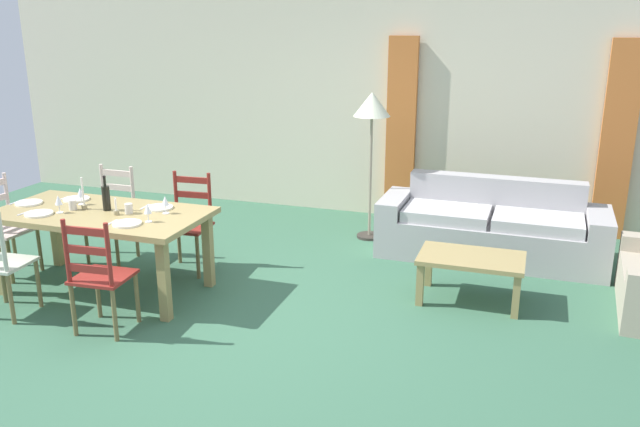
{
  "coord_description": "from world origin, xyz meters",
  "views": [
    {
      "loc": [
        2.28,
        -4.56,
        2.41
      ],
      "look_at": [
        0.54,
        0.65,
        0.75
      ],
      "focal_mm": 36.64,
      "sensor_mm": 36.0,
      "label": 1
    }
  ],
  "objects_px": {
    "standing_lamp": "(372,113)",
    "wine_glass_far_left": "(80,193)",
    "dining_chair_far_right": "(189,223)",
    "couch": "(491,229)",
    "dining_chair_head_west": "(4,227)",
    "wine_glass_near_left": "(58,201)",
    "coffee_cup_secondary": "(73,205)",
    "wine_glass_near_right": "(148,209)",
    "dining_table": "(101,221)",
    "dining_chair_far_left": "(113,214)",
    "coffee_table": "(471,263)",
    "coffee_cup_primary": "(129,209)",
    "wine_glass_far_right": "(165,201)",
    "wine_bottle": "(106,197)",
    "dining_chair_near_right": "(99,276)"
  },
  "relations": [
    {
      "from": "wine_glass_near_left",
      "to": "coffee_cup_primary",
      "type": "bearing_deg",
      "value": 16.79
    },
    {
      "from": "dining_chair_far_left",
      "to": "coffee_table",
      "type": "distance_m",
      "value": 3.6
    },
    {
      "from": "dining_chair_far_left",
      "to": "couch",
      "type": "bearing_deg",
      "value": 19.38
    },
    {
      "from": "dining_table",
      "to": "dining_chair_head_west",
      "type": "bearing_deg",
      "value": 178.18
    },
    {
      "from": "dining_chair_head_west",
      "to": "wine_glass_near_right",
      "type": "distance_m",
      "value": 1.78
    },
    {
      "from": "dining_chair_near_right",
      "to": "wine_glass_near_right",
      "type": "distance_m",
      "value": 0.71
    },
    {
      "from": "coffee_cup_secondary",
      "to": "standing_lamp",
      "type": "distance_m",
      "value": 3.18
    },
    {
      "from": "dining_chair_head_west",
      "to": "wine_glass_near_left",
      "type": "relative_size",
      "value": 5.96
    },
    {
      "from": "dining_table",
      "to": "couch",
      "type": "xyz_separation_m",
      "value": [
        3.27,
        2.02,
        -0.37
      ]
    },
    {
      "from": "dining_table",
      "to": "standing_lamp",
      "type": "distance_m",
      "value": 3.02
    },
    {
      "from": "coffee_table",
      "to": "wine_glass_near_right",
      "type": "bearing_deg",
      "value": -160.21
    },
    {
      "from": "dining_table",
      "to": "dining_chair_head_west",
      "type": "relative_size",
      "value": 1.98
    },
    {
      "from": "wine_bottle",
      "to": "wine_glass_far_right",
      "type": "relative_size",
      "value": 1.96
    },
    {
      "from": "dining_chair_far_left",
      "to": "wine_glass_far_right",
      "type": "distance_m",
      "value": 1.23
    },
    {
      "from": "dining_chair_near_right",
      "to": "coffee_table",
      "type": "distance_m",
      "value": 3.1
    },
    {
      "from": "standing_lamp",
      "to": "wine_glass_far_right",
      "type": "bearing_deg",
      "value": -122.63
    },
    {
      "from": "dining_chair_far_left",
      "to": "wine_bottle",
      "type": "xyz_separation_m",
      "value": [
        0.45,
        -0.67,
        0.39
      ]
    },
    {
      "from": "wine_glass_near_right",
      "to": "coffee_cup_primary",
      "type": "bearing_deg",
      "value": 151.85
    },
    {
      "from": "dining_chair_head_west",
      "to": "dining_table",
      "type": "bearing_deg",
      "value": -1.82
    },
    {
      "from": "wine_glass_far_left",
      "to": "coffee_cup_secondary",
      "type": "distance_m",
      "value": 0.18
    },
    {
      "from": "wine_glass_near_right",
      "to": "wine_glass_far_left",
      "type": "relative_size",
      "value": 1.0
    },
    {
      "from": "dining_chair_head_west",
      "to": "coffee_cup_secondary",
      "type": "relative_size",
      "value": 10.67
    },
    {
      "from": "wine_glass_far_left",
      "to": "standing_lamp",
      "type": "height_order",
      "value": "standing_lamp"
    },
    {
      "from": "coffee_table",
      "to": "dining_table",
      "type": "bearing_deg",
      "value": -165.78
    },
    {
      "from": "wine_glass_near_left",
      "to": "coffee_cup_secondary",
      "type": "xyz_separation_m",
      "value": [
        0.05,
        0.12,
        -0.07
      ]
    },
    {
      "from": "wine_glass_near_left",
      "to": "wine_glass_far_right",
      "type": "xyz_separation_m",
      "value": [
        0.9,
        0.28,
        0.0
      ]
    },
    {
      "from": "wine_glass_far_right",
      "to": "coffee_cup_secondary",
      "type": "relative_size",
      "value": 1.79
    },
    {
      "from": "wine_glass_far_left",
      "to": "standing_lamp",
      "type": "xyz_separation_m",
      "value": [
        2.22,
        2.07,
        0.55
      ]
    },
    {
      "from": "coffee_cup_secondary",
      "to": "couch",
      "type": "relative_size",
      "value": 0.04
    },
    {
      "from": "dining_chair_far_right",
      "to": "couch",
      "type": "height_order",
      "value": "dining_chair_far_right"
    },
    {
      "from": "coffee_cup_primary",
      "to": "standing_lamp",
      "type": "bearing_deg",
      "value": 53.06
    },
    {
      "from": "wine_bottle",
      "to": "coffee_cup_secondary",
      "type": "height_order",
      "value": "wine_bottle"
    },
    {
      "from": "dining_table",
      "to": "dining_chair_far_right",
      "type": "relative_size",
      "value": 1.98
    },
    {
      "from": "dining_chair_near_right",
      "to": "dining_chair_far_right",
      "type": "distance_m",
      "value": 1.43
    },
    {
      "from": "wine_glass_far_right",
      "to": "coffee_cup_primary",
      "type": "bearing_deg",
      "value": -161.57
    },
    {
      "from": "wine_glass_near_right",
      "to": "standing_lamp",
      "type": "relative_size",
      "value": 0.1
    },
    {
      "from": "wine_glass_near_right",
      "to": "couch",
      "type": "height_order",
      "value": "wine_glass_near_right"
    },
    {
      "from": "dining_table",
      "to": "coffee_table",
      "type": "height_order",
      "value": "dining_table"
    },
    {
      "from": "dining_table",
      "to": "wine_glass_far_left",
      "type": "height_order",
      "value": "wine_glass_far_left"
    },
    {
      "from": "wine_glass_near_left",
      "to": "coffee_table",
      "type": "bearing_deg",
      "value": 15.28
    },
    {
      "from": "dining_chair_near_right",
      "to": "coffee_cup_primary",
      "type": "xyz_separation_m",
      "value": [
        -0.21,
        0.75,
        0.32
      ]
    },
    {
      "from": "dining_chair_far_right",
      "to": "wine_glass_near_right",
      "type": "height_order",
      "value": "dining_chair_far_right"
    },
    {
      "from": "dining_chair_far_left",
      "to": "wine_glass_far_right",
      "type": "relative_size",
      "value": 5.96
    },
    {
      "from": "dining_table",
      "to": "dining_chair_head_west",
      "type": "distance_m",
      "value": 1.16
    },
    {
      "from": "dining_chair_far_left",
      "to": "standing_lamp",
      "type": "xyz_separation_m",
      "value": [
        2.33,
        1.48,
        0.93
      ]
    },
    {
      "from": "dining_chair_far_right",
      "to": "wine_bottle",
      "type": "relative_size",
      "value": 3.04
    },
    {
      "from": "standing_lamp",
      "to": "wine_glass_far_left",
      "type": "bearing_deg",
      "value": -136.94
    },
    {
      "from": "dining_chair_near_right",
      "to": "wine_bottle",
      "type": "relative_size",
      "value": 3.04
    },
    {
      "from": "dining_chair_head_west",
      "to": "wine_glass_near_left",
      "type": "height_order",
      "value": "dining_chair_head_west"
    },
    {
      "from": "coffee_cup_primary",
      "to": "coffee_table",
      "type": "bearing_deg",
      "value": 14.96
    }
  ]
}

